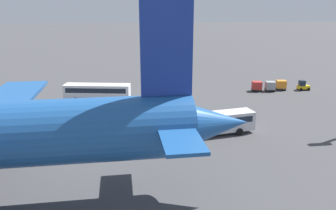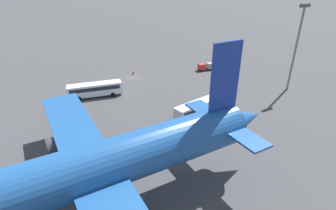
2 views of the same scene
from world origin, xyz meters
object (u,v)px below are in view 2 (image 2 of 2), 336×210
(shuttle_bus_near, at_px, (95,89))
(airplane, at_px, (79,174))
(shuttle_bus_far, at_px, (202,106))
(worker_person, at_px, (133,72))
(cargo_cart_orange, at_px, (216,64))
(baggage_tug, at_px, (229,63))
(cargo_cart_red, at_px, (202,67))
(cargo_cart_grey, at_px, (210,66))

(shuttle_bus_near, bearing_deg, airplane, 84.17)
(airplane, height_order, shuttle_bus_far, airplane)
(worker_person, bearing_deg, cargo_cart_orange, 166.09)
(baggage_tug, xyz_separation_m, worker_person, (29.28, -6.79, -0.07))
(shuttle_bus_near, distance_m, cargo_cart_red, 32.71)
(shuttle_bus_far, bearing_deg, cargo_cart_grey, -140.04)
(airplane, bearing_deg, shuttle_bus_near, -107.22)
(shuttle_bus_far, bearing_deg, shuttle_bus_near, -59.13)
(airplane, xyz_separation_m, cargo_cart_orange, (-48.01, -37.99, -5.84))
(cargo_cart_red, bearing_deg, airplane, 41.54)
(shuttle_bus_far, distance_m, cargo_cart_orange, 31.40)
(worker_person, relative_size, cargo_cart_grey, 0.78)
(airplane, bearing_deg, worker_person, -118.92)
(worker_person, xyz_separation_m, cargo_cart_red, (-19.16, 6.46, 0.32))
(worker_person, bearing_deg, shuttle_bus_near, 36.19)
(baggage_tug, distance_m, cargo_cart_orange, 4.66)
(cargo_cart_orange, distance_m, cargo_cart_red, 5.53)
(baggage_tug, relative_size, worker_person, 1.39)
(worker_person, bearing_deg, airplane, 62.12)
(shuttle_bus_near, relative_size, cargo_cart_orange, 5.57)
(shuttle_bus_near, xyz_separation_m, cargo_cart_orange, (-38.05, -3.67, -0.74))
(airplane, relative_size, baggage_tug, 21.81)
(cargo_cart_orange, bearing_deg, airplane, 38.36)
(shuttle_bus_far, xyz_separation_m, baggage_tug, (-26.07, -22.23, -0.90))
(worker_person, bearing_deg, cargo_cart_grey, 162.65)
(shuttle_bus_near, xyz_separation_m, cargo_cart_grey, (-35.29, -2.94, -0.74))
(shuttle_bus_near, xyz_separation_m, cargo_cart_red, (-32.53, -3.33, -0.74))
(baggage_tug, height_order, cargo_cart_orange, baggage_tug)
(cargo_cart_grey, bearing_deg, worker_person, -17.35)
(shuttle_bus_far, relative_size, cargo_cart_grey, 5.86)
(shuttle_bus_near, height_order, cargo_cart_grey, shuttle_bus_near)
(cargo_cart_orange, bearing_deg, shuttle_bus_far, 46.87)
(baggage_tug, relative_size, cargo_cart_orange, 1.08)
(worker_person, distance_m, cargo_cart_orange, 25.42)
(shuttle_bus_near, height_order, baggage_tug, shuttle_bus_near)
(baggage_tug, height_order, cargo_cart_grey, baggage_tug)
(airplane, height_order, worker_person, airplane)
(cargo_cart_grey, relative_size, cargo_cart_red, 1.00)
(cargo_cart_orange, height_order, cargo_cart_red, same)
(airplane, distance_m, shuttle_bus_near, 36.10)
(baggage_tug, bearing_deg, shuttle_bus_near, 4.78)
(worker_person, bearing_deg, cargo_cart_red, 161.38)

